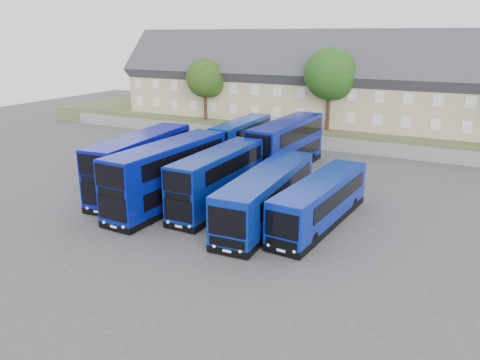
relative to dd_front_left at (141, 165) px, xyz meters
name	(u,v)px	position (x,y,z in m)	size (l,w,h in m)	color
ground	(194,216)	(6.57, -2.55, -2.33)	(120.00, 120.00, 0.00)	#444449
retaining_wall	(306,141)	(6.57, 21.45, -1.58)	(70.00, 0.40, 1.50)	slate
earth_bank	(331,125)	(6.57, 31.45, -1.33)	(80.00, 20.00, 2.00)	#424F2C
terrace_row	(301,84)	(3.58, 27.45, 4.26)	(48.00, 10.40, 11.20)	tan
dd_front_left	(141,165)	(0.00, 0.00, 0.00)	(3.85, 12.13, 4.74)	#080B98
dd_front_mid	(168,176)	(3.76, -1.53, 0.01)	(3.25, 12.11, 4.77)	#07138B
dd_front_right	(218,180)	(7.27, -0.12, -0.23)	(2.50, 10.80, 4.29)	navy
dd_rear_left	(241,141)	(2.54, 13.00, -0.32)	(2.67, 10.37, 4.09)	#082F98
dd_rear_right	(286,147)	(8.10, 11.51, 0.01)	(3.21, 12.10, 4.77)	navy
coach_east_a	(267,196)	(11.59, -0.83, -0.60)	(3.34, 13.05, 3.54)	navy
coach_east_b	(320,203)	(15.17, 0.05, -0.76)	(3.42, 11.86, 3.20)	#081F99
tree_west	(206,80)	(-7.28, 22.55, 4.72)	(4.80, 4.80, 7.65)	#382314
tree_mid	(331,76)	(8.72, 23.05, 5.73)	(5.76, 5.76, 9.18)	#382314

